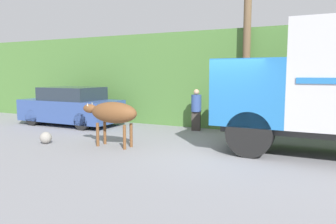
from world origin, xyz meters
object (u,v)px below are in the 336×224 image
parked_suv (71,107)px  utility_pole (247,51)px  brown_cow (113,113)px  roadside_rock (46,138)px  pedestrian_on_hill (196,108)px

parked_suv → utility_pole: bearing=6.5°
brown_cow → parked_suv: parked_suv is taller
roadside_rock → parked_suv: bearing=121.0°
pedestrian_on_hill → roadside_rock: size_ratio=4.34×
parked_suv → pedestrian_on_hill: 5.32m
brown_cow → utility_pole: size_ratio=0.33×
brown_cow → parked_suv: size_ratio=0.44×
utility_pole → roadside_rock: bearing=-137.9°
brown_cow → roadside_rock: brown_cow is taller
pedestrian_on_hill → utility_pole: bearing=178.8°
brown_cow → pedestrian_on_hill: bearing=73.2°
parked_suv → pedestrian_on_hill: (5.22, 1.02, 0.07)m
pedestrian_on_hill → utility_pole: 2.76m
brown_cow → roadside_rock: (-2.10, -0.58, -0.81)m
brown_cow → pedestrian_on_hill: (1.19, 3.65, -0.15)m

